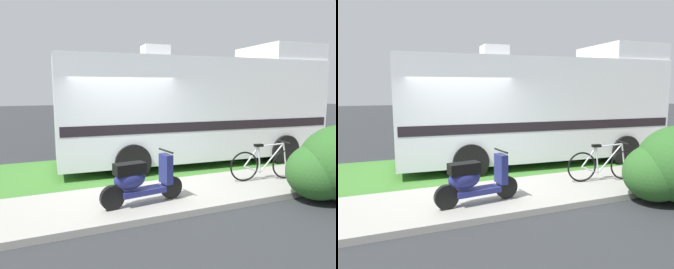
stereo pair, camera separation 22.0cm
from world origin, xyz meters
The scene contains 7 objects.
ground_plane centered at (0.00, 0.00, 0.00)m, with size 80.00×80.00×0.00m, color #2D3033.
sidewalk centered at (0.00, -1.20, 0.06)m, with size 24.00×2.00×0.12m.
grass_strip centered at (0.00, 1.50, 0.04)m, with size 24.00×3.40×0.08m.
motorhome_rv centered at (2.52, 1.44, 1.69)m, with size 7.91×2.95×3.55m.
scooter centered at (-0.29, -1.55, 0.58)m, with size 1.65×0.52×0.97m.
bicycle centered at (2.90, -1.20, 0.51)m, with size 1.73×0.54×0.90m.
pickup_truck_near centered at (5.36, 6.29, 0.92)m, with size 5.54×2.32×1.72m.
Camera 2 is at (-1.94, -7.06, 2.23)m, focal length 34.51 mm.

